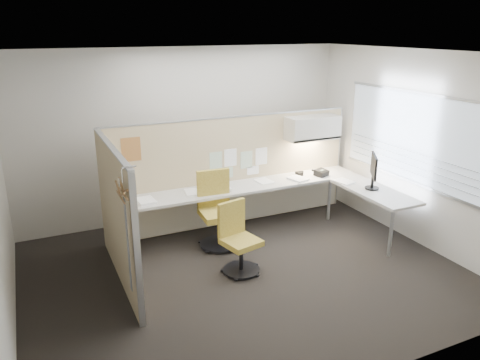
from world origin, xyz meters
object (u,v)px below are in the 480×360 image
desk (267,193)px  chair_right (217,212)px  chair_left (238,240)px  monitor (374,170)px  phone (321,173)px

desk → chair_right: size_ratio=3.65×
chair_right → chair_left: bearing=-90.0°
desk → monitor: size_ratio=7.49×
phone → chair_right: bearing=168.9°
monitor → phone: 0.98m
desk → monitor: monitor is taller
desk → monitor: (1.37, -0.82, 0.44)m
chair_left → desk: bearing=33.3°
chair_right → monitor: monitor is taller
desk → phone: bearing=3.2°
chair_right → monitor: size_ratio=2.05×
desk → phone: phone is taller
chair_left → phone: bearing=15.1°
desk → phone: size_ratio=15.43×
chair_right → monitor: bearing=-11.8°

